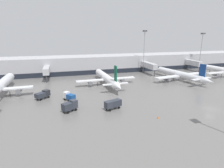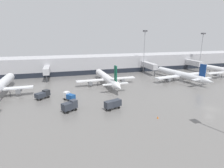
{
  "view_description": "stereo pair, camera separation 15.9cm",
  "coord_description": "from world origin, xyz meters",
  "px_view_note": "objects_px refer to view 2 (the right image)",
  "views": [
    {
      "loc": [
        -39.14,
        -35.45,
        19.47
      ],
      "look_at": [
        -22.02,
        22.37,
        3.0
      ],
      "focal_mm": 28.0,
      "sensor_mm": 36.0,
      "label": 1
    },
    {
      "loc": [
        -38.99,
        -35.5,
        19.47
      ],
      "look_at": [
        -22.02,
        22.37,
        3.0
      ],
      "focal_mm": 28.0,
      "sensor_mm": 36.0,
      "label": 2
    }
  ],
  "objects_px": {
    "service_truck_1": "(113,104)",
    "service_truck_3": "(70,105)",
    "service_truck_0": "(43,94)",
    "apron_light_mast_0": "(145,41)",
    "apron_light_mast_2": "(202,42)",
    "parked_jet_1": "(180,75)",
    "traffic_cone_0": "(158,117)",
    "parked_jet_0": "(107,78)",
    "service_truck_2": "(69,96)"
  },
  "relations": [
    {
      "from": "traffic_cone_0",
      "to": "apron_light_mast_2",
      "type": "relative_size",
      "value": 0.03
    },
    {
      "from": "parked_jet_1",
      "to": "service_truck_1",
      "type": "height_order",
      "value": "parked_jet_1"
    },
    {
      "from": "traffic_cone_0",
      "to": "apron_light_mast_0",
      "type": "height_order",
      "value": "apron_light_mast_0"
    },
    {
      "from": "parked_jet_0",
      "to": "apron_light_mast_0",
      "type": "height_order",
      "value": "apron_light_mast_0"
    },
    {
      "from": "parked_jet_0",
      "to": "service_truck_1",
      "type": "height_order",
      "value": "parked_jet_0"
    },
    {
      "from": "parked_jet_1",
      "to": "service_truck_3",
      "type": "relative_size",
      "value": 7.35
    },
    {
      "from": "service_truck_2",
      "to": "traffic_cone_0",
      "type": "xyz_separation_m",
      "value": [
        20.22,
        -19.05,
        -1.13
      ]
    },
    {
      "from": "parked_jet_0",
      "to": "service_truck_3",
      "type": "height_order",
      "value": "parked_jet_0"
    },
    {
      "from": "service_truck_1",
      "to": "apron_light_mast_2",
      "type": "xyz_separation_m",
      "value": [
        66.14,
        41.41,
        15.02
      ]
    },
    {
      "from": "service_truck_3",
      "to": "apron_light_mast_2",
      "type": "relative_size",
      "value": 0.21
    },
    {
      "from": "service_truck_1",
      "to": "apron_light_mast_2",
      "type": "relative_size",
      "value": 0.24
    },
    {
      "from": "service_truck_3",
      "to": "traffic_cone_0",
      "type": "distance_m",
      "value": 23.01
    },
    {
      "from": "service_truck_0",
      "to": "service_truck_2",
      "type": "distance_m",
      "value": 8.94
    },
    {
      "from": "parked_jet_1",
      "to": "traffic_cone_0",
      "type": "distance_m",
      "value": 43.64
    },
    {
      "from": "traffic_cone_0",
      "to": "apron_light_mast_0",
      "type": "distance_m",
      "value": 58.51
    },
    {
      "from": "service_truck_0",
      "to": "service_truck_1",
      "type": "height_order",
      "value": "service_truck_0"
    },
    {
      "from": "apron_light_mast_0",
      "to": "apron_light_mast_2",
      "type": "height_order",
      "value": "apron_light_mast_0"
    },
    {
      "from": "service_truck_0",
      "to": "apron_light_mast_2",
      "type": "distance_m",
      "value": 90.83
    },
    {
      "from": "parked_jet_0",
      "to": "apron_light_mast_0",
      "type": "xyz_separation_m",
      "value": [
        25.56,
        18.02,
        14.55
      ]
    },
    {
      "from": "parked_jet_0",
      "to": "service_truck_3",
      "type": "distance_m",
      "value": 28.36
    },
    {
      "from": "service_truck_1",
      "to": "apron_light_mast_2",
      "type": "bearing_deg",
      "value": -167.6
    },
    {
      "from": "service_truck_0",
      "to": "apron_light_mast_2",
      "type": "height_order",
      "value": "apron_light_mast_2"
    },
    {
      "from": "parked_jet_1",
      "to": "service_truck_2",
      "type": "bearing_deg",
      "value": 94.36
    },
    {
      "from": "parked_jet_0",
      "to": "parked_jet_1",
      "type": "xyz_separation_m",
      "value": [
        34.15,
        -2.11,
        -0.11
      ]
    },
    {
      "from": "parked_jet_0",
      "to": "traffic_cone_0",
      "type": "height_order",
      "value": "parked_jet_0"
    },
    {
      "from": "apron_light_mast_0",
      "to": "parked_jet_0",
      "type": "bearing_deg",
      "value": -144.81
    },
    {
      "from": "service_truck_1",
      "to": "service_truck_3",
      "type": "relative_size",
      "value": 1.16
    },
    {
      "from": "traffic_cone_0",
      "to": "apron_light_mast_0",
      "type": "relative_size",
      "value": 0.03
    },
    {
      "from": "service_truck_3",
      "to": "parked_jet_0",
      "type": "bearing_deg",
      "value": 24.26
    },
    {
      "from": "service_truck_0",
      "to": "apron_light_mast_2",
      "type": "relative_size",
      "value": 0.22
    },
    {
      "from": "service_truck_1",
      "to": "apron_light_mast_0",
      "type": "height_order",
      "value": "apron_light_mast_0"
    },
    {
      "from": "service_truck_0",
      "to": "apron_light_mast_0",
      "type": "relative_size",
      "value": 0.21
    },
    {
      "from": "parked_jet_1",
      "to": "service_truck_2",
      "type": "relative_size",
      "value": 7.75
    },
    {
      "from": "service_truck_0",
      "to": "service_truck_3",
      "type": "relative_size",
      "value": 1.08
    },
    {
      "from": "service_truck_1",
      "to": "service_truck_0",
      "type": "bearing_deg",
      "value": -56.47
    },
    {
      "from": "parked_jet_0",
      "to": "apron_light_mast_0",
      "type": "distance_m",
      "value": 34.5
    },
    {
      "from": "service_truck_1",
      "to": "service_truck_2",
      "type": "xyz_separation_m",
      "value": [
        -11.3,
        10.37,
        -0.1
      ]
    },
    {
      "from": "parked_jet_1",
      "to": "service_truck_1",
      "type": "distance_m",
      "value": 45.19
    },
    {
      "from": "service_truck_3",
      "to": "traffic_cone_0",
      "type": "bearing_deg",
      "value": -57.91
    },
    {
      "from": "service_truck_2",
      "to": "parked_jet_1",
      "type": "bearing_deg",
      "value": -113.96
    },
    {
      "from": "apron_light_mast_0",
      "to": "apron_light_mast_2",
      "type": "distance_m",
      "value": 35.84
    },
    {
      "from": "service_truck_0",
      "to": "service_truck_1",
      "type": "bearing_deg",
      "value": -75.89
    },
    {
      "from": "service_truck_2",
      "to": "traffic_cone_0",
      "type": "height_order",
      "value": "service_truck_2"
    },
    {
      "from": "parked_jet_1",
      "to": "apron_light_mast_2",
      "type": "distance_m",
      "value": 35.72
    },
    {
      "from": "service_truck_3",
      "to": "apron_light_mast_2",
      "type": "distance_m",
      "value": 88.41
    },
    {
      "from": "parked_jet_1",
      "to": "apron_light_mast_0",
      "type": "bearing_deg",
      "value": 13.43
    },
    {
      "from": "service_truck_1",
      "to": "service_truck_3",
      "type": "bearing_deg",
      "value": -28.72
    },
    {
      "from": "apron_light_mast_0",
      "to": "apron_light_mast_2",
      "type": "bearing_deg",
      "value": -2.62
    },
    {
      "from": "service_truck_3",
      "to": "apron_light_mast_2",
      "type": "height_order",
      "value": "apron_light_mast_2"
    },
    {
      "from": "service_truck_2",
      "to": "apron_light_mast_0",
      "type": "height_order",
      "value": "apron_light_mast_0"
    }
  ]
}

